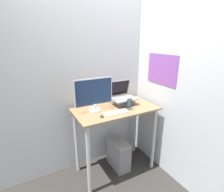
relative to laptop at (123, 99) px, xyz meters
The scene contains 10 objects.
ground_plane 1.12m from the laptop, 114.15° to the right, with size 12.00×12.00×0.00m, color #2D2B28.
wall_back 0.42m from the laptop, 119.93° to the left, with size 6.00×0.05×2.60m.
wall_side_right 0.65m from the laptop, 38.31° to the right, with size 0.06×6.00×2.60m.
desk 0.35m from the laptop, 153.30° to the right, with size 1.10×0.57×0.96m.
laptop is the anchor object (origin of this frame).
monitor 0.46m from the laptop, behind, with size 0.50×0.16×0.42m.
keyboard 0.34m from the laptop, 136.58° to the right, with size 0.29×0.12×0.02m.
mouse 0.52m from the laptop, 150.82° to the right, with size 0.04×0.06×0.03m.
cell_phone 0.20m from the laptop, 97.42° to the right, with size 0.07×0.07×0.15m.
computer_tower 0.84m from the laptop, 150.20° to the right, with size 0.20×0.41×0.43m.
Camera 1 is at (-1.07, -1.57, 1.83)m, focal length 28.00 mm.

